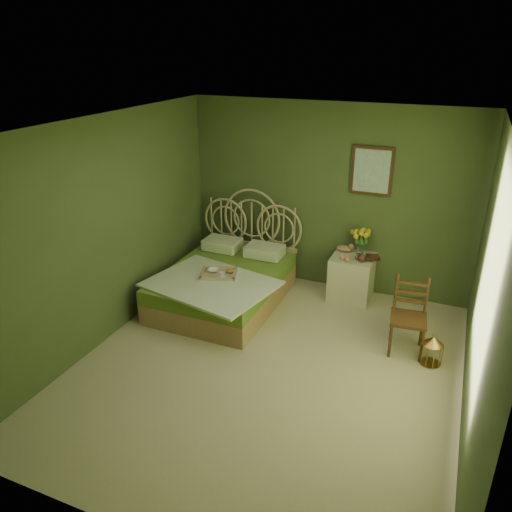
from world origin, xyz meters
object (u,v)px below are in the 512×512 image
at_px(bed, 225,281).
at_px(nightstand, 352,273).
at_px(birdcage, 432,351).
at_px(chair, 410,311).

relative_size(bed, nightstand, 2.07).
bearing_deg(bed, birdcage, -9.04).
xyz_separation_m(bed, chair, (2.45, -0.22, 0.20)).
xyz_separation_m(nightstand, birdcage, (1.18, -1.23, -0.20)).
distance_m(bed, nightstand, 1.76).
bearing_deg(birdcage, nightstand, 133.80).
bearing_deg(bed, chair, -5.15).
height_order(bed, chair, bed).
height_order(bed, birdcage, bed).
distance_m(chair, birdcage, 0.49).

